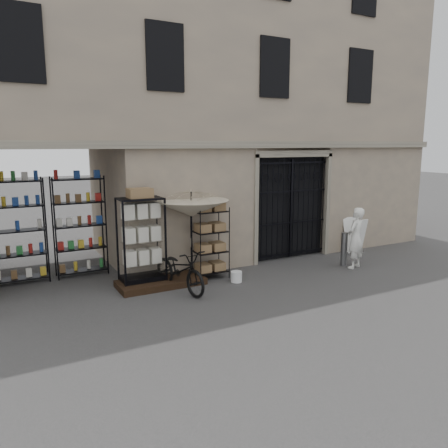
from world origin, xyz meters
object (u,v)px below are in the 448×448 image
market_umbrella (191,204)px  wire_rack (210,243)px  easel_sign (354,235)px  steel_bollard (344,249)px  bicycle (180,290)px  display_cabinet (142,244)px  white_bucket (236,277)px  shopkeeper (354,268)px

market_umbrella → wire_rack: bearing=-18.9°
wire_rack → easel_sign: 4.99m
steel_bollard → bicycle: bearing=177.8°
display_cabinet → white_bucket: display_cabinet is taller
white_bucket → easel_sign: easel_sign is taller
white_bucket → shopkeeper: white_bucket is taller
wire_rack → bicycle: (-1.04, -0.56, -0.87)m
white_bucket → easel_sign: size_ratio=0.26×
wire_rack → market_umbrella: bearing=176.1°
steel_bollard → shopkeeper: 0.56m
bicycle → display_cabinet: bearing=121.2°
display_cabinet → shopkeeper: display_cabinet is taller
market_umbrella → bicycle: 2.08m
steel_bollard → shopkeeper: bearing=-73.2°
bicycle → easel_sign: bearing=-4.0°
market_umbrella → easel_sign: size_ratio=2.47×
wire_rack → white_bucket: (0.39, -0.62, -0.74)m
display_cabinet → market_umbrella: size_ratio=0.81×
wire_rack → market_umbrella: size_ratio=0.69×
white_bucket → bicycle: bearing=177.7°
bicycle → market_umbrella: bearing=38.0°
wire_rack → market_umbrella: market_umbrella is taller
market_umbrella → easel_sign: market_umbrella is taller
white_bucket → wire_rack: bearing=122.2°
market_umbrella → shopkeeper: 4.75m
wire_rack → easel_sign: wire_rack is taller
display_cabinet → market_umbrella: bearing=-2.4°
market_umbrella → shopkeeper: (4.21, -1.20, -1.85)m
wire_rack → white_bucket: size_ratio=6.59×
market_umbrella → steel_bollard: (4.11, -0.89, -1.40)m
market_umbrella → display_cabinet: bearing=180.0°
display_cabinet → easel_sign: size_ratio=2.00×
wire_rack → steel_bollard: 3.79m
wire_rack → shopkeeper: 4.02m
wire_rack → bicycle: bearing=-136.5°
white_bucket → shopkeeper: 3.42m
market_umbrella → easel_sign: (5.40, 0.02, -1.32)m
display_cabinet → easel_sign: 6.67m
display_cabinet → steel_bollard: bearing=-11.9°
bicycle → shopkeeper: bearing=-16.7°
wire_rack → easel_sign: bearing=16.9°
white_bucket → steel_bollard: size_ratio=0.29×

